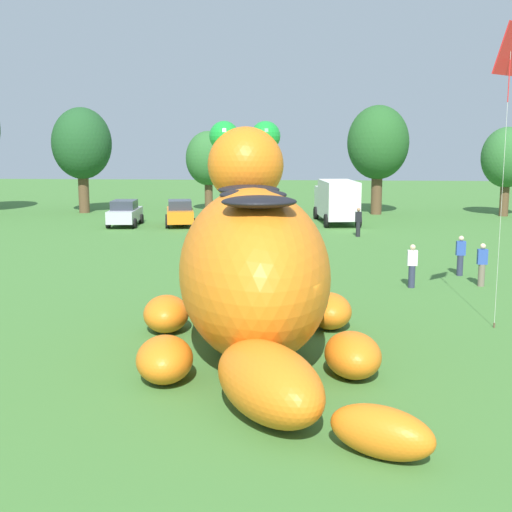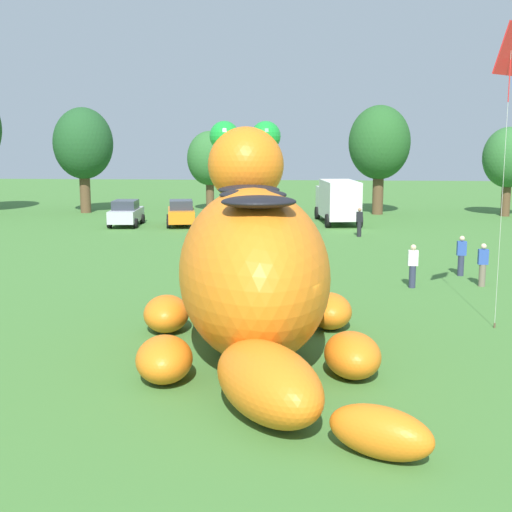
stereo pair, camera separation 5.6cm
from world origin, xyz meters
TOP-DOWN VIEW (x-y plane):
  - ground_plane at (0.00, 0.00)m, footprint 160.00×160.00m
  - giant_inflatable_creature at (-0.52, 1.77)m, footprint 7.55×11.88m
  - car_silver at (-11.17, 28.46)m, footprint 2.14×4.20m
  - car_orange at (-7.53, 28.80)m, footprint 2.53×4.36m
  - car_red at (-3.53, 29.06)m, footprint 2.44×4.32m
  - box_truck at (2.90, 30.96)m, footprint 3.12×6.63m
  - tree_left at (-16.51, 36.38)m, footprint 4.57×4.57m
  - tree_mid_left at (-6.95, 38.36)m, footprint 3.57×3.57m
  - tree_centre_left at (6.20, 36.95)m, footprint 4.63×4.63m
  - tree_centre at (15.61, 36.35)m, footprint 3.72×3.72m
  - spectator_near_inflatable at (-1.46, 16.17)m, footprint 0.38×0.26m
  - spectator_mid_field at (7.40, 12.97)m, footprint 0.38×0.26m
  - spectator_by_cars at (3.94, 24.50)m, footprint 0.38×0.26m
  - spectator_wandering at (5.00, 10.40)m, footprint 0.38×0.26m
  - spectator_far_side at (7.79, 10.87)m, footprint 0.38×0.26m
  - tethered_flying_kite at (6.70, 4.72)m, footprint 1.13×1.13m

SIDE VIEW (x-z plane):
  - ground_plane at x=0.00m, z-range 0.00..0.00m
  - spectator_near_inflatable at x=-1.46m, z-range 0.00..1.71m
  - spectator_mid_field at x=7.40m, z-range 0.00..1.71m
  - spectator_by_cars at x=3.94m, z-range 0.00..1.71m
  - spectator_wandering at x=5.00m, z-range 0.00..1.71m
  - spectator_far_side at x=7.79m, z-range 0.00..1.71m
  - car_silver at x=-11.17m, z-range 0.00..1.72m
  - car_orange at x=-7.53m, z-range 0.00..1.72m
  - car_red at x=-3.53m, z-range 0.00..1.72m
  - box_truck at x=2.90m, z-range 0.13..3.08m
  - giant_inflatable_creature at x=-0.52m, z-range -0.85..5.46m
  - tree_mid_left at x=-6.95m, z-range 0.98..7.31m
  - tree_centre at x=15.61m, z-range 1.02..7.61m
  - tree_left at x=-16.51m, z-range 1.25..9.36m
  - tree_centre_left at x=6.20m, z-range 1.27..9.49m
  - tethered_flying_kite at x=6.70m, z-range 3.65..12.68m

